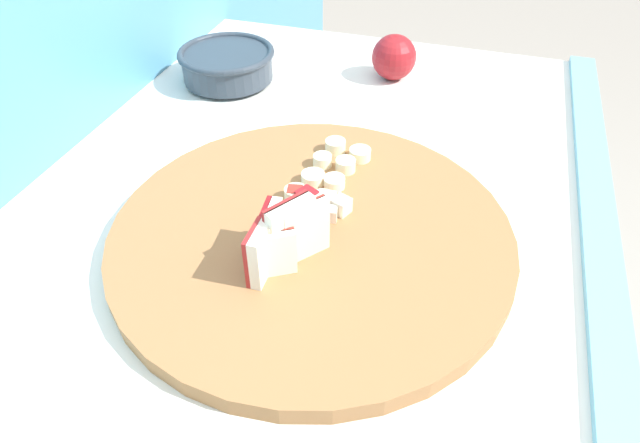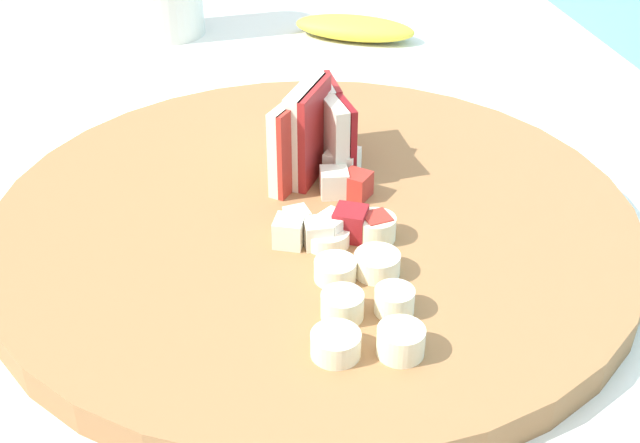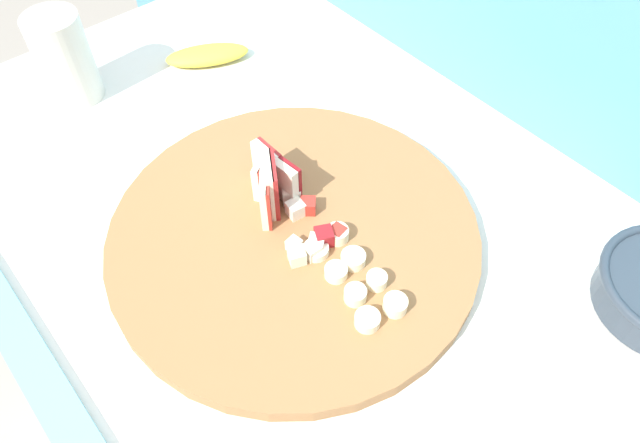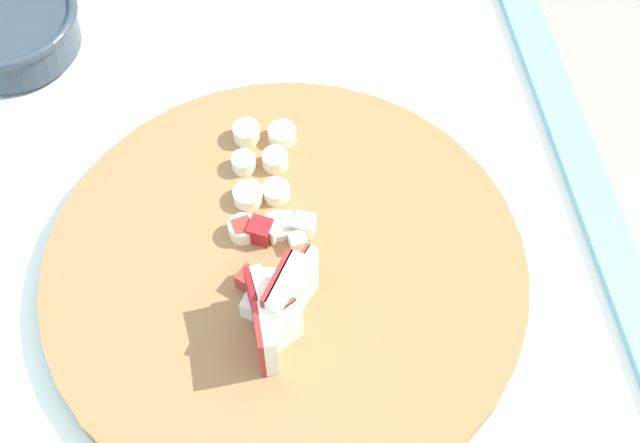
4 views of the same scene
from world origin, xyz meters
The scene contains 5 objects.
cutting_board centered at (-0.01, -0.02, 0.90)m, with size 0.42×0.42×0.02m, color olive.
apple_wedge_fan centered at (-0.06, -0.01, 0.94)m, with size 0.08×0.06×0.07m.
apple_dice_pile centered at (0.00, -0.01, 0.92)m, with size 0.10×0.08×0.02m.
banana_slice_rows centered at (0.09, -0.01, 0.92)m, with size 0.13×0.07×0.02m.
ceramic_bowl centered at (0.31, 0.22, 0.92)m, with size 0.15×0.15×0.05m.
Camera 4 is at (-0.41, 0.01, 1.61)m, focal length 52.35 mm.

